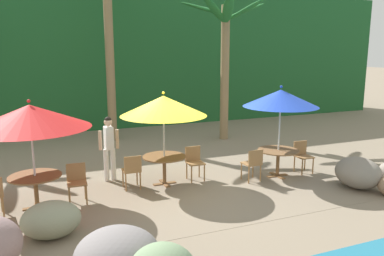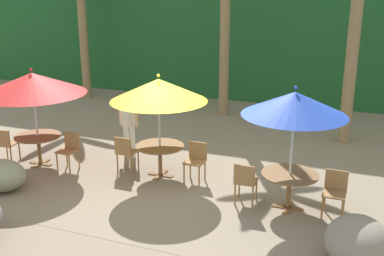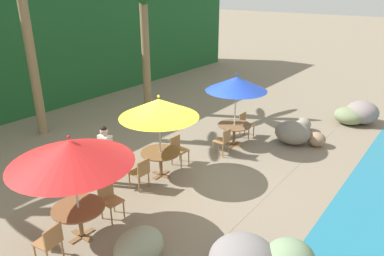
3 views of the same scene
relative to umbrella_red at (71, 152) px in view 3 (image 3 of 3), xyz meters
The scene contains 19 objects.
ground_plane 4.02m from the umbrella_red, ahead, with size 120.00×120.00×0.00m, color gray.
terrace_deck 4.02m from the umbrella_red, ahead, with size 18.00×5.20×0.01m.
foliage_backdrop 9.81m from the umbrella_red, 69.16° to the left, with size 28.00×2.40×6.00m.
rock_seawall 4.04m from the umbrella_red, 49.57° to the right, with size 16.58×3.48×0.92m.
umbrella_red is the anchor object (origin of this frame).
dining_table_red 1.40m from the umbrella_red, 90.00° to the right, with size 1.10×1.10×0.74m.
chair_red_seaward 1.73m from the umbrella_red, ahead, with size 0.44×0.45×0.87m.
chair_red_inland 1.73m from the umbrella_red, 165.89° to the right, with size 0.48×0.48×0.87m.
umbrella_yellow 3.07m from the umbrella_red, ahead, with size 2.15×2.15×2.38m.
dining_table_yellow 3.37m from the umbrella_red, ahead, with size 1.10×1.10×0.74m.
chair_yellow_seaward 4.20m from the umbrella_red, ahead, with size 0.43×0.44×0.87m.
chair_yellow_inland 2.68m from the umbrella_red, ahead, with size 0.43×0.44×0.87m.
umbrella_blue 6.07m from the umbrella_red, ahead, with size 1.97×1.97×2.47m.
dining_table_blue 6.23m from the umbrella_red, ahead, with size 1.10×1.10×0.74m.
chair_blue_seaward 7.08m from the umbrella_red, ahead, with size 0.43×0.44×0.87m.
chair_blue_inland 5.44m from the umbrella_red, ahead, with size 0.43×0.44×0.87m.
palm_tree_second 6.92m from the umbrella_red, 64.50° to the left, with size 2.78×2.72×6.36m.
palm_tree_third 8.27m from the umbrella_red, 33.35° to the left, with size 3.20×3.15×5.17m.
waiter_in_white 2.42m from the umbrella_red, 34.10° to the left, with size 0.52×0.35×1.70m.
Camera 3 is at (-7.14, -5.86, 5.08)m, focal length 33.87 mm.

